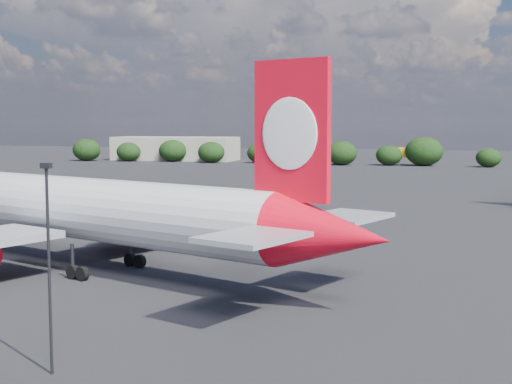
# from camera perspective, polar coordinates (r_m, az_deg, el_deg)

# --- Properties ---
(ground) EXTENTS (500.00, 500.00, 0.00)m
(ground) POSITION_cam_1_polar(r_m,az_deg,el_deg) (102.25, -1.15, -1.71)
(ground) COLOR black
(ground) RESTS_ON ground
(qantas_airliner) EXTENTS (51.39, 49.40, 17.29)m
(qantas_airliner) POSITION_cam_1_polar(r_m,az_deg,el_deg) (63.02, -12.44, -1.57)
(qantas_airliner) COLOR silver
(qantas_airliner) RESTS_ON ground
(apron_lamp_post) EXTENTS (0.55, 0.30, 10.95)m
(apron_lamp_post) POSITION_cam_1_polar(r_m,az_deg,el_deg) (37.91, -16.25, -5.05)
(apron_lamp_post) COLOR black
(apron_lamp_post) RESTS_ON ground
(terminal_building) EXTENTS (42.00, 16.00, 8.00)m
(terminal_building) POSITION_cam_1_polar(r_m,az_deg,el_deg) (247.99, -6.47, 3.47)
(terminal_building) COLOR gray
(terminal_building) RESTS_ON ground
(highway_sign) EXTENTS (6.00, 0.30, 4.50)m
(highway_sign) POSITION_cam_1_polar(r_m,az_deg,el_deg) (218.44, 3.37, 2.99)
(highway_sign) COLOR #14682E
(highway_sign) RESTS_ON ground
(billboard_yellow) EXTENTS (5.00, 0.30, 5.50)m
(billboard_yellow) POSITION_cam_1_polar(r_m,az_deg,el_deg) (219.79, 11.39, 3.10)
(billboard_yellow) COLOR gold
(billboard_yellow) RESTS_ON ground
(horizon_treeline) EXTENTS (205.29, 15.29, 8.94)m
(horizon_treeline) POSITION_cam_1_polar(r_m,az_deg,el_deg) (217.43, 12.06, 3.06)
(horizon_treeline) COLOR black
(horizon_treeline) RESTS_ON ground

